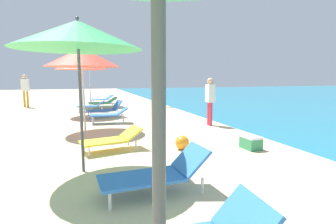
{
  "coord_description": "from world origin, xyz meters",
  "views": [
    {
      "loc": [
        0.0,
        2.72,
        1.62
      ],
      "look_at": [
        1.78,
        8.19,
        0.86
      ],
      "focal_mm": 28.59,
      "sensor_mm": 36.0,
      "label": 1
    }
  ],
  "objects_px": {
    "umbrella_third": "(77,35)",
    "lounger_third_inland": "(156,173)",
    "lounger_fifth_shoreside": "(92,105)",
    "lounger_farthest_shoreside": "(102,99)",
    "person_walking_far": "(210,97)",
    "umbrella_farthest": "(89,62)",
    "person_walking_near": "(25,87)",
    "lounger_fourth_shoreside": "(109,114)",
    "lounger_farthest_inland": "(103,102)",
    "cooler_box": "(251,142)",
    "lounger_fifth_inland": "(106,109)",
    "umbrella_fourth": "(82,57)",
    "beach_ball": "(182,143)",
    "lounger_third_shoreside": "(112,139)",
    "umbrella_fifth": "(81,63)",
    "person_walking_mid": "(160,89)"
  },
  "relations": [
    {
      "from": "lounger_farthest_shoreside",
      "to": "person_walking_mid",
      "type": "bearing_deg",
      "value": 130.45
    },
    {
      "from": "lounger_third_inland",
      "to": "umbrella_farthest",
      "type": "xyz_separation_m",
      "value": [
        -0.49,
        11.85,
        2.09
      ]
    },
    {
      "from": "lounger_third_shoreside",
      "to": "umbrella_farthest",
      "type": "distance_m",
      "value": 9.68
    },
    {
      "from": "umbrella_fifth",
      "to": "lounger_fifth_inland",
      "type": "xyz_separation_m",
      "value": [
        0.88,
        -0.92,
        -1.84
      ]
    },
    {
      "from": "umbrella_farthest",
      "to": "person_walking_near",
      "type": "relative_size",
      "value": 1.57
    },
    {
      "from": "lounger_third_shoreside",
      "to": "person_walking_near",
      "type": "xyz_separation_m",
      "value": [
        -3.43,
        10.0,
        0.8
      ]
    },
    {
      "from": "lounger_fifth_shoreside",
      "to": "beach_ball",
      "type": "xyz_separation_m",
      "value": [
        1.66,
        -7.41,
        -0.14
      ]
    },
    {
      "from": "umbrella_fourth",
      "to": "person_walking_near",
      "type": "height_order",
      "value": "umbrella_fourth"
    },
    {
      "from": "lounger_fourth_shoreside",
      "to": "person_walking_near",
      "type": "height_order",
      "value": "person_walking_near"
    },
    {
      "from": "lounger_farthest_shoreside",
      "to": "lounger_farthest_inland",
      "type": "bearing_deg",
      "value": 77.04
    },
    {
      "from": "lounger_farthest_inland",
      "to": "person_walking_far",
      "type": "height_order",
      "value": "person_walking_far"
    },
    {
      "from": "lounger_third_inland",
      "to": "cooler_box",
      "type": "distance_m",
      "value": 3.08
    },
    {
      "from": "umbrella_third",
      "to": "umbrella_farthest",
      "type": "height_order",
      "value": "umbrella_farthest"
    },
    {
      "from": "lounger_fifth_inland",
      "to": "person_walking_near",
      "type": "xyz_separation_m",
      "value": [
        -3.73,
        5.04,
        0.72
      ]
    },
    {
      "from": "lounger_third_shoreside",
      "to": "beach_ball",
      "type": "bearing_deg",
      "value": 151.76
    },
    {
      "from": "lounger_fifth_inland",
      "to": "beach_ball",
      "type": "height_order",
      "value": "lounger_fifth_inland"
    },
    {
      "from": "lounger_farthest_shoreside",
      "to": "person_walking_far",
      "type": "xyz_separation_m",
      "value": [
        2.88,
        -8.45,
        0.65
      ]
    },
    {
      "from": "lounger_third_shoreside",
      "to": "umbrella_third",
      "type": "bearing_deg",
      "value": 49.49
    },
    {
      "from": "lounger_third_inland",
      "to": "person_walking_far",
      "type": "height_order",
      "value": "person_walking_far"
    },
    {
      "from": "cooler_box",
      "to": "umbrella_fifth",
      "type": "bearing_deg",
      "value": 118.01
    },
    {
      "from": "lounger_fifth_inland",
      "to": "umbrella_farthest",
      "type": "bearing_deg",
      "value": -92.37
    },
    {
      "from": "lounger_fifth_inland",
      "to": "cooler_box",
      "type": "xyz_separation_m",
      "value": [
        2.69,
        -5.8,
        -0.19
      ]
    },
    {
      "from": "umbrella_fifth",
      "to": "umbrella_farthest",
      "type": "distance_m",
      "value": 3.6
    },
    {
      "from": "cooler_box",
      "to": "lounger_fifth_shoreside",
      "type": "bearing_deg",
      "value": 111.88
    },
    {
      "from": "lounger_third_inland",
      "to": "lounger_farthest_inland",
      "type": "xyz_separation_m",
      "value": [
        0.1,
        10.67,
        0.02
      ]
    },
    {
      "from": "lounger_fifth_shoreside",
      "to": "person_walking_far",
      "type": "height_order",
      "value": "person_walking_far"
    },
    {
      "from": "umbrella_farthest",
      "to": "lounger_farthest_inland",
      "type": "relative_size",
      "value": 1.8
    },
    {
      "from": "umbrella_fifth",
      "to": "lounger_farthest_inland",
      "type": "height_order",
      "value": "umbrella_fifth"
    },
    {
      "from": "beach_ball",
      "to": "lounger_fifth_shoreside",
      "type": "bearing_deg",
      "value": 102.59
    },
    {
      "from": "umbrella_fourth",
      "to": "person_walking_far",
      "type": "distance_m",
      "value": 4.18
    },
    {
      "from": "lounger_fourth_shoreside",
      "to": "lounger_farthest_shoreside",
      "type": "distance_m",
      "value": 7.02
    },
    {
      "from": "umbrella_fifth",
      "to": "cooler_box",
      "type": "relative_size",
      "value": 5.47
    },
    {
      "from": "lounger_fourth_shoreside",
      "to": "lounger_farthest_inland",
      "type": "height_order",
      "value": "same"
    },
    {
      "from": "lounger_fourth_shoreside",
      "to": "umbrella_farthest",
      "type": "bearing_deg",
      "value": -80.27
    },
    {
      "from": "lounger_fifth_shoreside",
      "to": "lounger_farthest_shoreside",
      "type": "height_order",
      "value": "lounger_farthest_shoreside"
    },
    {
      "from": "umbrella_third",
      "to": "lounger_farthest_inland",
      "type": "height_order",
      "value": "umbrella_third"
    },
    {
      "from": "lounger_farthest_shoreside",
      "to": "beach_ball",
      "type": "bearing_deg",
      "value": 84.9
    },
    {
      "from": "lounger_third_inland",
      "to": "person_walking_near",
      "type": "bearing_deg",
      "value": -76.35
    },
    {
      "from": "umbrella_third",
      "to": "lounger_farthest_shoreside",
      "type": "relative_size",
      "value": 1.85
    },
    {
      "from": "umbrella_fourth",
      "to": "lounger_fifth_shoreside",
      "type": "distance_m",
      "value": 4.93
    },
    {
      "from": "lounger_third_inland",
      "to": "lounger_fifth_shoreside",
      "type": "xyz_separation_m",
      "value": [
        -0.51,
        9.42,
        -0.0
      ]
    },
    {
      "from": "lounger_fifth_inland",
      "to": "lounger_farthest_shoreside",
      "type": "bearing_deg",
      "value": -100.72
    },
    {
      "from": "umbrella_third",
      "to": "umbrella_fifth",
      "type": "height_order",
      "value": "umbrella_third"
    },
    {
      "from": "lounger_fourth_shoreside",
      "to": "lounger_fifth_shoreside",
      "type": "bearing_deg",
      "value": -76.94
    },
    {
      "from": "lounger_fifth_inland",
      "to": "lounger_farthest_inland",
      "type": "xyz_separation_m",
      "value": [
        0.15,
        3.3,
        -0.02
      ]
    },
    {
      "from": "cooler_box",
      "to": "umbrella_farthest",
      "type": "bearing_deg",
      "value": 106.93
    },
    {
      "from": "lounger_third_inland",
      "to": "person_walking_far",
      "type": "xyz_separation_m",
      "value": [
        3.1,
        4.53,
        0.65
      ]
    },
    {
      "from": "lounger_farthest_inland",
      "to": "lounger_farthest_shoreside",
      "type": "bearing_deg",
      "value": -99.19
    },
    {
      "from": "umbrella_third",
      "to": "lounger_third_inland",
      "type": "distance_m",
      "value": 2.53
    },
    {
      "from": "cooler_box",
      "to": "lounger_fifth_inland",
      "type": "bearing_deg",
      "value": 114.89
    }
  ]
}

